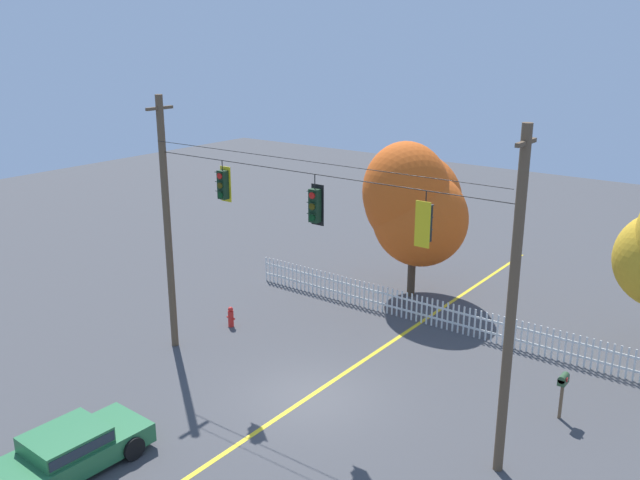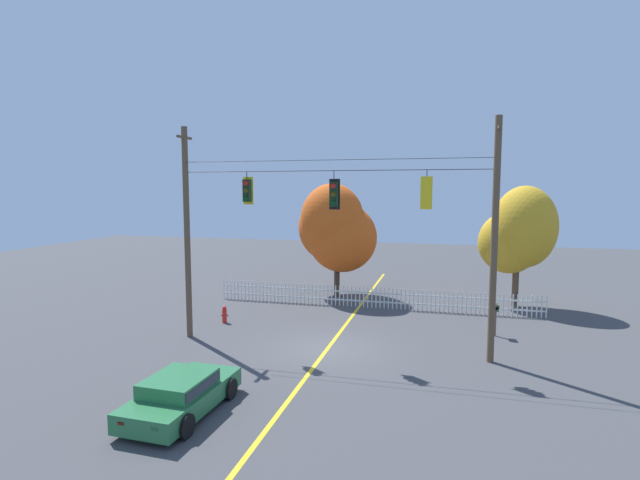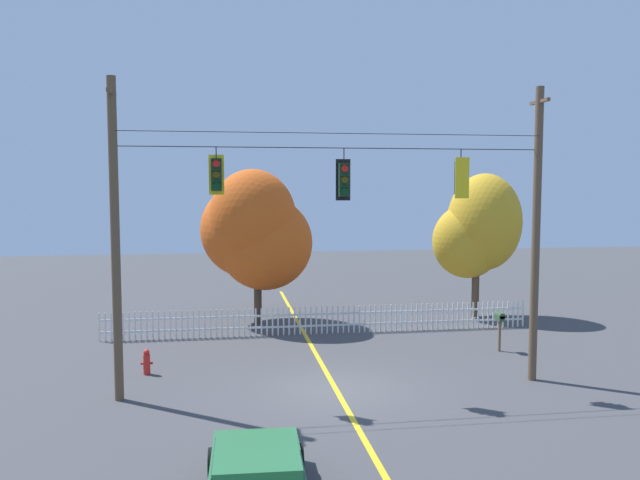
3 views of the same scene
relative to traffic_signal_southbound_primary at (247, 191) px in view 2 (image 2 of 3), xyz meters
name	(u,v)px [view 2 (image 2 of 3)]	position (x,y,z in m)	size (l,w,h in m)	color
ground	(328,348)	(3.44, -0.01, -6.37)	(80.00, 80.00, 0.00)	#424244
lane_centerline_stripe	(328,348)	(3.44, -0.01, -6.37)	(0.16, 36.00, 0.01)	gold
signal_support_span	(328,235)	(3.44, -0.01, -1.75)	(12.73, 1.10, 9.04)	brown
traffic_signal_southbound_primary	(247,191)	(0.00, 0.00, 0.00)	(0.43, 0.38, 1.35)	black
traffic_signal_eastbound_side	(334,194)	(3.66, 0.00, -0.14)	(0.43, 0.38, 1.52)	black
traffic_signal_northbound_secondary	(427,193)	(7.21, -0.02, -0.08)	(0.43, 0.38, 1.46)	black
white_picket_fence	(372,297)	(4.14, 7.19, -5.80)	(17.59, 0.06, 1.13)	silver
autumn_maple_near_fence	(336,229)	(1.57, 9.57, -2.29)	(4.87, 4.50, 6.77)	#473828
autumn_maple_mid	(518,233)	(11.75, 9.50, -2.32)	(4.06, 3.19, 6.62)	brown
parked_car	(181,393)	(0.73, -6.70, -5.77)	(2.09, 4.06, 1.15)	#286B3D
fire_hydrant	(224,314)	(-2.31, 2.42, -5.97)	(0.38, 0.22, 0.82)	red
roadside_mailbox	(496,310)	(10.15, 3.45, -5.19)	(0.25, 0.44, 1.45)	brown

